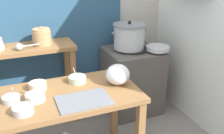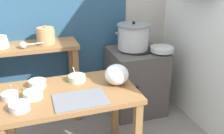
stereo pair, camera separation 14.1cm
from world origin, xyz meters
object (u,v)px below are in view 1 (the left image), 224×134
at_px(steamer_pot, 129,36).
at_px(prep_bowl_1, 38,86).
at_px(ladle, 20,47).
at_px(plastic_bag, 118,74).
at_px(back_shelf_table, 29,67).
at_px(prep_table, 71,105).
at_px(prep_bowl_3, 11,99).
at_px(stove_block, 132,80).
at_px(wide_pan, 158,48).
at_px(prep_bowl_4, 35,97).
at_px(prep_bowl_0, 23,110).
at_px(serving_tray, 84,100).
at_px(prep_bowl_2, 77,79).
at_px(clay_pot, 42,37).

bearing_deg(steamer_pot, prep_bowl_1, -153.57).
bearing_deg(ladle, plastic_bag, -44.01).
bearing_deg(back_shelf_table, prep_table, -73.06).
xyz_separation_m(back_shelf_table, plastic_bag, (0.66, -0.80, 0.13)).
distance_m(back_shelf_table, prep_bowl_3, 0.81).
bearing_deg(stove_block, prep_bowl_3, -153.79).
relative_size(wide_pan, prep_bowl_3, 1.98).
distance_m(plastic_bag, prep_bowl_4, 0.69).
xyz_separation_m(steamer_pot, prep_bowl_4, (-1.13, -0.72, -0.17)).
bearing_deg(ladle, stove_block, -1.29).
height_order(prep_table, plastic_bag, plastic_bag).
height_order(prep_table, prep_bowl_3, prep_bowl_3).
distance_m(prep_table, wide_pan, 1.25).
xyz_separation_m(plastic_bag, prep_bowl_0, (-0.78, -0.18, -0.06)).
bearing_deg(plastic_bag, prep_bowl_1, 166.61).
distance_m(serving_tray, prep_bowl_2, 0.34).
relative_size(back_shelf_table, steamer_pot, 2.30).
relative_size(ladle, serving_tray, 0.67).
xyz_separation_m(back_shelf_table, prep_bowl_0, (-0.12, -0.98, 0.07)).
xyz_separation_m(steamer_pot, serving_tray, (-0.79, -0.87, -0.20)).
bearing_deg(serving_tray, prep_bowl_0, -179.13).
bearing_deg(prep_bowl_0, ladle, 86.05).
bearing_deg(prep_bowl_4, clay_pot, 77.43).
xyz_separation_m(clay_pot, prep_bowl_4, (-0.18, -0.83, -0.23)).
relative_size(back_shelf_table, wide_pan, 3.73).
relative_size(clay_pot, prep_bowl_2, 1.27).
bearing_deg(serving_tray, prep_bowl_4, 155.73).
distance_m(clay_pot, prep_bowl_0, 1.05).
bearing_deg(prep_bowl_2, stove_block, 32.72).
height_order(wide_pan, prep_bowl_2, prep_bowl_2).
xyz_separation_m(back_shelf_table, prep_bowl_2, (0.35, -0.64, 0.07)).
xyz_separation_m(clay_pot, ladle, (-0.22, -0.10, -0.05)).
bearing_deg(prep_bowl_3, stove_block, 26.21).
height_order(stove_block, ladle, ladle).
height_order(steamer_pot, plastic_bag, steamer_pot).
xyz_separation_m(ladle, prep_bowl_3, (-0.13, -0.68, -0.19)).
distance_m(steamer_pot, ladle, 1.16).
height_order(prep_bowl_1, prep_bowl_2, prep_bowl_2).
xyz_separation_m(prep_table, back_shelf_table, (-0.25, 0.81, 0.07)).
distance_m(back_shelf_table, plastic_bag, 1.05).
distance_m(plastic_bag, wide_pan, 0.87).
relative_size(prep_table, wide_pan, 4.27).
bearing_deg(clay_pot, back_shelf_table, -180.00).
distance_m(back_shelf_table, prep_bowl_2, 0.73).
height_order(prep_table, prep_bowl_0, prep_bowl_0).
bearing_deg(prep_bowl_2, wide_pan, 18.48).
relative_size(steamer_pot, plastic_bag, 2.01).
distance_m(clay_pot, prep_bowl_1, 0.70).
bearing_deg(prep_bowl_4, prep_bowl_0, -121.89).
bearing_deg(prep_bowl_1, clay_pot, 77.58).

